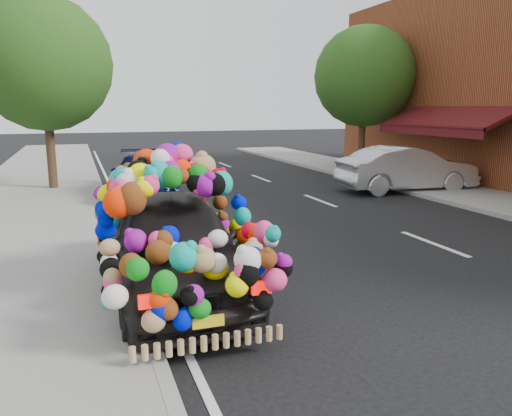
{
  "coord_description": "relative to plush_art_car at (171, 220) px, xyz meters",
  "views": [
    {
      "loc": [
        -3.0,
        -7.88,
        2.68
      ],
      "look_at": [
        -0.04,
        0.39,
        0.91
      ],
      "focal_mm": 35.0,
      "sensor_mm": 36.0,
      "label": 1
    }
  ],
  "objects": [
    {
      "name": "tree_far_b",
      "position": [
        9.8,
        10.92,
        2.8
      ],
      "size": [
        4.0,
        4.0,
        5.9
      ],
      "color": "#332114",
      "rests_on": "ground"
    },
    {
      "name": "navy_sedan",
      "position": [
        0.67,
        8.14,
        -0.42
      ],
      "size": [
        2.51,
        4.86,
        1.35
      ],
      "primitive_type": "imported",
      "rotation": [
        0.0,
        0.0,
        -0.14
      ],
      "color": "black",
      "rests_on": "ground"
    },
    {
      "name": "plush_art_car",
      "position": [
        0.0,
        0.0,
        0.0
      ],
      "size": [
        2.17,
        4.58,
        2.13
      ],
      "rotation": [
        0.0,
        0.0,
        -0.01
      ],
      "color": "black",
      "rests_on": "ground"
    },
    {
      "name": "footpath_far",
      "position": [
        10.0,
        3.92,
        -1.03
      ],
      "size": [
        3.0,
        40.0,
        0.12
      ],
      "primitive_type": "cube",
      "color": "gray",
      "rests_on": "ground"
    },
    {
      "name": "lane_markings",
      "position": [
        5.4,
        0.92,
        -1.09
      ],
      "size": [
        6.0,
        50.0,
        0.01
      ],
      "primitive_type": null,
      "color": "silver",
      "rests_on": "ground"
    },
    {
      "name": "kerb",
      "position": [
        -0.55,
        0.92,
        -1.03
      ],
      "size": [
        0.15,
        60.0,
        0.13
      ],
      "primitive_type": "cube",
      "color": "gray",
      "rests_on": "ground"
    },
    {
      "name": "silver_hatchback",
      "position": [
        8.8,
        6.49,
        -0.36
      ],
      "size": [
        4.57,
        1.96,
        1.47
      ],
      "primitive_type": "imported",
      "rotation": [
        0.0,
        0.0,
        1.48
      ],
      "color": "#ACAEB3",
      "rests_on": "ground"
    },
    {
      "name": "ground",
      "position": [
        1.8,
        0.92,
        -1.09
      ],
      "size": [
        100.0,
        100.0,
        0.0
      ],
      "primitive_type": "plane",
      "color": "black",
      "rests_on": "ground"
    },
    {
      "name": "tree_near_sidewalk",
      "position": [
        -2.0,
        10.42,
        2.93
      ],
      "size": [
        4.2,
        4.2,
        6.13
      ],
      "color": "#332114",
      "rests_on": "ground"
    }
  ]
}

